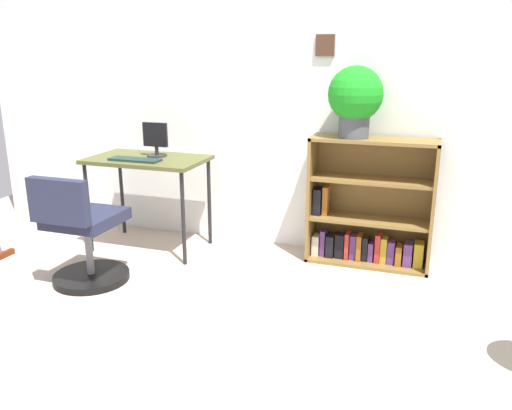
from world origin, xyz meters
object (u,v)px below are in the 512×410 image
Objects in this scene: desk at (148,166)px; office_chair at (82,237)px; keyboard at (135,160)px; monitor at (156,140)px; bookshelf_low at (369,210)px; potted_plant_on_shelf at (355,98)px.

office_chair is at bearing -95.85° from desk.
keyboard is (-0.02, -0.14, 0.08)m from desk.
desk is at bearing 84.15° from office_chair.
monitor reaches higher than bookshelf_low.
bookshelf_low is 1.89× the size of potted_plant_on_shelf.
bookshelf_low reaches higher than keyboard.
keyboard is (-0.07, -0.21, -0.12)m from monitor.
potted_plant_on_shelf is at bearing -157.68° from bookshelf_low.
bookshelf_low is (1.72, 0.41, -0.35)m from keyboard.
desk is at bearing -122.39° from monitor.
monitor reaches higher than office_chair.
potted_plant_on_shelf is at bearing 7.95° from desk.
desk is 1.15× the size of office_chair.
desk is 1.67m from potted_plant_on_shelf.
potted_plant_on_shelf is (1.64, 0.98, 0.89)m from office_chair.
monitor is at bearing 81.65° from office_chair.
keyboard is 0.51× the size of office_chair.
keyboard is 0.80× the size of potted_plant_on_shelf.
monitor is 1.57m from potted_plant_on_shelf.
office_chair reaches higher than keyboard.
office_chair is (-0.12, -0.83, -0.53)m from monitor.
office_chair is at bearing -149.70° from bookshelf_low.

